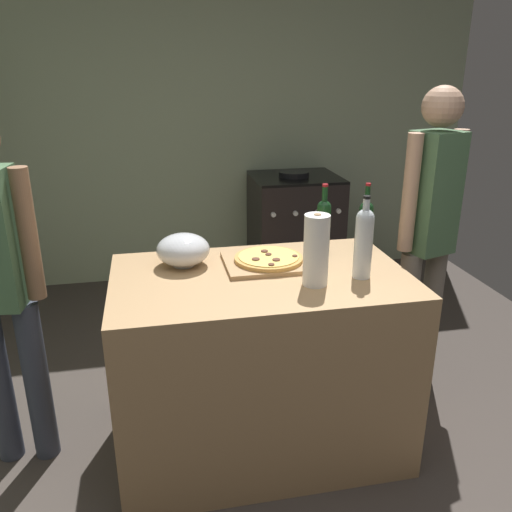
# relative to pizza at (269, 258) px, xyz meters

# --- Properties ---
(ground_plane) EXTENTS (4.38, 3.63, 0.02)m
(ground_plane) POSITION_rel_pizza_xyz_m (0.01, 0.60, -0.92)
(ground_plane) COLOR #3F3833
(kitchen_wall_rear) EXTENTS (4.38, 0.10, 2.60)m
(kitchen_wall_rear) POSITION_rel_pizza_xyz_m (0.01, 2.17, 0.39)
(kitchen_wall_rear) COLOR #99A889
(kitchen_wall_rear) RESTS_ON ground_plane
(counter) EXTENTS (1.29, 0.79, 0.88)m
(counter) POSITION_rel_pizza_xyz_m (-0.06, -0.11, -0.47)
(counter) COLOR tan
(counter) RESTS_ON ground_plane
(cutting_board) EXTENTS (0.40, 0.32, 0.02)m
(cutting_board) POSITION_rel_pizza_xyz_m (0.00, 0.00, -0.02)
(cutting_board) COLOR tan
(cutting_board) RESTS_ON counter
(pizza) EXTENTS (0.31, 0.31, 0.03)m
(pizza) POSITION_rel_pizza_xyz_m (0.00, 0.00, 0.00)
(pizza) COLOR tan
(pizza) RESTS_ON cutting_board
(mixing_bowl) EXTENTS (0.24, 0.24, 0.15)m
(mixing_bowl) POSITION_rel_pizza_xyz_m (-0.38, 0.07, 0.04)
(mixing_bowl) COLOR #B2B2B7
(mixing_bowl) RESTS_ON counter
(paper_towel_roll) EXTENTS (0.10, 0.10, 0.30)m
(paper_towel_roll) POSITION_rel_pizza_xyz_m (0.14, -0.26, 0.12)
(paper_towel_roll) COLOR white
(paper_towel_roll) RESTS_ON counter
(wine_bottle_green) EXTENTS (0.08, 0.08, 0.36)m
(wine_bottle_green) POSITION_rel_pizza_xyz_m (0.36, -0.22, 0.14)
(wine_bottle_green) COLOR silver
(wine_bottle_green) RESTS_ON counter
(wine_bottle_amber) EXTENTS (0.07, 0.07, 0.35)m
(wine_bottle_amber) POSITION_rel_pizza_xyz_m (0.28, 0.06, 0.12)
(wine_bottle_amber) COLOR #143819
(wine_bottle_amber) RESTS_ON counter
(wine_bottle_clear) EXTENTS (0.07, 0.07, 0.34)m
(wine_bottle_clear) POSITION_rel_pizza_xyz_m (0.50, 0.09, 0.11)
(wine_bottle_clear) COLOR #143819
(wine_bottle_clear) RESTS_ON counter
(stove) EXTENTS (0.68, 0.63, 0.95)m
(stove) POSITION_rel_pizza_xyz_m (0.62, 1.77, -0.45)
(stove) COLOR black
(stove) RESTS_ON ground_plane
(person_in_red) EXTENTS (0.37, 0.25, 1.65)m
(person_in_red) POSITION_rel_pizza_xyz_m (0.89, 0.18, 0.04)
(person_in_red) COLOR slate
(person_in_red) RESTS_ON ground_plane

